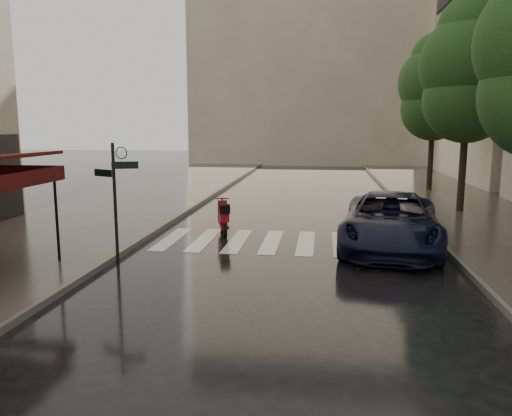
# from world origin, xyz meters

# --- Properties ---
(ground) EXTENTS (120.00, 120.00, 0.00)m
(ground) POSITION_xyz_m (0.00, 0.00, 0.00)
(ground) COLOR black
(ground) RESTS_ON ground
(sidewalk_near) EXTENTS (6.00, 60.00, 0.12)m
(sidewalk_near) POSITION_xyz_m (-4.50, 12.00, 0.06)
(sidewalk_near) COLOR #38332D
(sidewalk_near) RESTS_ON ground
(sidewalk_far) EXTENTS (5.50, 60.00, 0.12)m
(sidewalk_far) POSITION_xyz_m (10.25, 12.00, 0.06)
(sidewalk_far) COLOR #38332D
(sidewalk_far) RESTS_ON ground
(curb_near) EXTENTS (0.12, 60.00, 0.16)m
(curb_near) POSITION_xyz_m (-1.45, 12.00, 0.07)
(curb_near) COLOR #595651
(curb_near) RESTS_ON ground
(curb_far) EXTENTS (0.12, 60.00, 0.16)m
(curb_far) POSITION_xyz_m (7.45, 12.00, 0.07)
(curb_far) COLOR #595651
(curb_far) RESTS_ON ground
(crosswalk) EXTENTS (7.85, 3.20, 0.01)m
(crosswalk) POSITION_xyz_m (2.98, 6.00, 0.01)
(crosswalk) COLOR silver
(crosswalk) RESTS_ON ground
(signpost) EXTENTS (1.17, 0.29, 3.10)m
(signpost) POSITION_xyz_m (-1.19, 3.00, 1.83)
(signpost) COLOR black
(signpost) RESTS_ON ground
(backdrop_building) EXTENTS (22.00, 6.00, 20.00)m
(backdrop_building) POSITION_xyz_m (3.00, 38.00, 10.00)
(backdrop_building) COLOR tan
(backdrop_building) RESTS_ON ground
(tree_mid) EXTENTS (3.80, 3.80, 8.34)m
(tree_mid) POSITION_xyz_m (9.50, 12.00, 5.59)
(tree_mid) COLOR black
(tree_mid) RESTS_ON sidewalk_far
(tree_far) EXTENTS (3.80, 3.80, 8.16)m
(tree_far) POSITION_xyz_m (9.70, 19.00, 5.46)
(tree_far) COLOR black
(tree_far) RESTS_ON sidewalk_far
(scooter) EXTENTS (0.72, 1.65, 1.11)m
(scooter) POSITION_xyz_m (0.79, 6.91, 0.51)
(scooter) COLOR black
(scooter) RESTS_ON ground
(parked_car) EXTENTS (3.38, 6.07, 1.61)m
(parked_car) POSITION_xyz_m (5.93, 5.61, 0.80)
(parked_car) COLOR black
(parked_car) RESTS_ON ground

